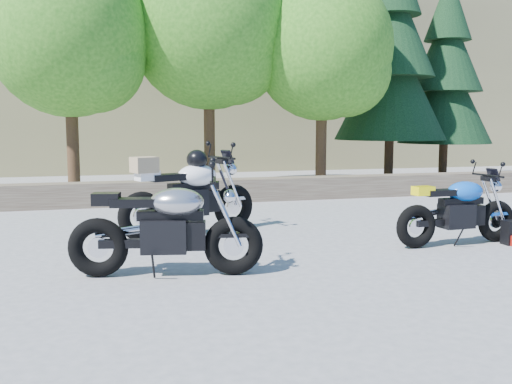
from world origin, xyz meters
TOP-DOWN VIEW (x-y plane):
  - ground at (0.00, 0.00)m, footprint 90.00×90.00m
  - stone_wall at (0.00, 5.50)m, footprint 22.00×0.55m
  - hillside at (3.00, 28.00)m, footprint 80.00×30.00m
  - tree_decid_left at (-2.39, 7.14)m, footprint 3.67×3.67m
  - tree_decid_mid at (0.91, 7.54)m, footprint 4.08×4.08m
  - tree_decid_right at (3.71, 6.94)m, footprint 3.54×3.54m
  - conifer_near at (6.20, 8.20)m, footprint 3.17×3.17m
  - conifer_far at (8.40, 8.80)m, footprint 2.82×2.82m
  - silver_bike at (-1.22, -0.39)m, footprint 2.17×0.76m
  - white_bike at (-0.60, 1.98)m, footprint 2.28×1.08m
  - blue_bike at (2.95, 0.20)m, footprint 1.98×0.63m
  - backpack at (3.71, -0.00)m, footprint 0.26×0.22m

SIDE VIEW (x-z plane):
  - ground at x=0.00m, z-range 0.00..0.00m
  - backpack at x=3.71m, z-range -0.01..0.34m
  - stone_wall at x=0.00m, z-range 0.00..0.50m
  - blue_bike at x=2.95m, z-range -0.01..0.98m
  - silver_bike at x=-1.22m, z-range -0.01..1.08m
  - white_bike at x=-0.60m, z-range -0.01..1.30m
  - conifer_far at x=8.40m, z-range 0.13..6.41m
  - tree_decid_right at x=3.71m, z-range 0.79..6.20m
  - tree_decid_left at x=-2.39m, z-range 0.83..6.44m
  - conifer_near at x=6.20m, z-range 0.15..7.21m
  - tree_decid_mid at x=0.91m, z-range 0.92..7.16m
  - hillside at x=3.00m, z-range 0.00..15.00m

